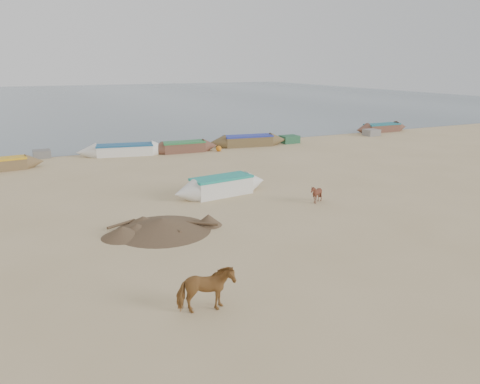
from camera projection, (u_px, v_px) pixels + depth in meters
name	position (u px, v px, depth m)	size (l,w,h in m)	color
ground	(285.00, 241.00, 18.20)	(140.00, 140.00, 0.00)	tan
sea	(63.00, 99.00, 89.37)	(160.00, 160.00, 0.00)	slate
cow_adult	(206.00, 290.00, 12.88)	(0.72, 1.59, 1.34)	olive
calf_front	(316.00, 194.00, 23.09)	(0.74, 0.83, 0.92)	#57291B
near_canoe	(222.00, 186.00, 24.47)	(5.47, 1.26, 0.99)	white
debris_pile	(163.00, 224.00, 19.30)	(3.99, 3.99, 0.53)	brown
waterline_canoes	(168.00, 146.00, 36.50)	(48.08, 5.07, 0.92)	silver
beach_clutter	(186.00, 147.00, 36.82)	(45.63, 4.32, 0.64)	#2F6931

